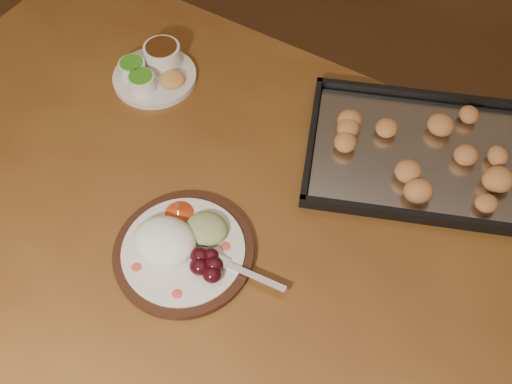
% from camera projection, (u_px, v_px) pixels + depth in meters
% --- Properties ---
extents(ground, '(4.00, 4.00, 0.00)m').
position_uv_depth(ground, '(222.00, 330.00, 1.69)').
color(ground, brown).
rests_on(ground, ground).
extents(dining_table, '(1.61, 1.10, 0.75)m').
position_uv_depth(dining_table, '(227.00, 237.00, 1.12)').
color(dining_table, brown).
rests_on(dining_table, ground).
extents(dinner_plate, '(0.31, 0.24, 0.06)m').
position_uv_depth(dinner_plate, '(182.00, 246.00, 0.97)').
color(dinner_plate, black).
rests_on(dinner_plate, dining_table).
extents(condiment_saucer, '(0.18, 0.18, 0.06)m').
position_uv_depth(condiment_saucer, '(154.00, 70.00, 1.21)').
color(condiment_saucer, silver).
rests_on(condiment_saucer, dining_table).
extents(baking_tray, '(0.49, 0.41, 0.04)m').
position_uv_depth(baking_tray, '(417.00, 151.00, 1.10)').
color(baking_tray, black).
rests_on(baking_tray, dining_table).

